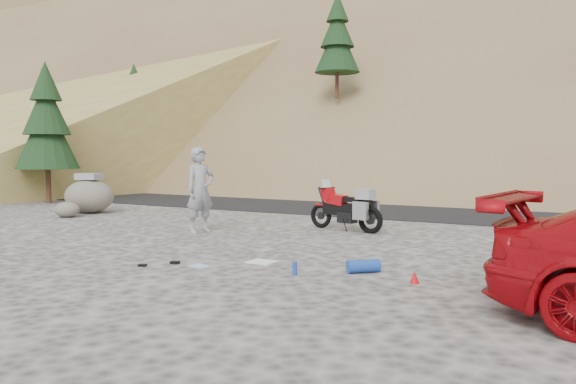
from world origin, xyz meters
name	(u,v)px	position (x,y,z in m)	size (l,w,h in m)	color
ground	(228,246)	(0.00, 0.00, 0.00)	(140.00, 140.00, 0.00)	#3E3B39
road	(385,207)	(0.00, 9.00, 0.00)	(120.00, 7.00, 0.05)	black
hillside	(517,39)	(-0.05, 40.88, 11.08)	(120.00, 73.00, 46.72)	brown
conifer_verge	(47,122)	(-11.00, 4.50, 2.89)	(2.20, 2.20, 5.04)	#351F13
motorcycle	(348,209)	(1.20, 3.10, 0.51)	(1.98, 0.80, 1.19)	black
man	(201,233)	(-1.61, 1.21, 0.00)	(0.70, 0.46, 1.93)	gray
boulder	(89,196)	(-7.12, 2.92, 0.52)	(1.60, 1.38, 1.18)	#5B584E
small_rock	(67,210)	(-6.78, 1.81, 0.22)	(0.73, 0.65, 0.43)	#5B584E
gear_white_cloth	(262,262)	(1.40, -1.02, 0.01)	(0.43, 0.38, 0.01)	white
gear_blue_mat	(363,266)	(3.17, -0.97, 0.10)	(0.20, 0.20, 0.50)	#1A409C
gear_bottle	(295,268)	(2.34, -1.62, 0.10)	(0.07, 0.07, 0.20)	#1A409C
gear_funnel	(415,277)	(4.04, -1.27, 0.09)	(0.14, 0.14, 0.17)	red
gear_glove_a	(142,265)	(-0.09, -2.24, 0.02)	(0.12, 0.09, 0.04)	black
gear_glove_b	(175,262)	(0.24, -1.83, 0.02)	(0.14, 0.10, 0.05)	black
gear_blue_cloth	(199,266)	(0.71, -1.80, 0.01)	(0.30, 0.22, 0.01)	#92BCE2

